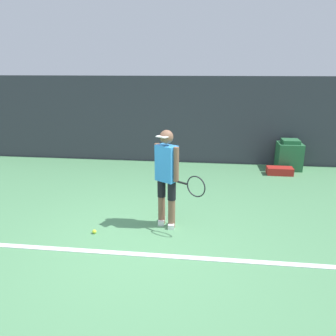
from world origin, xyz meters
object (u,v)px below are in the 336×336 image
Objects in this scene: tennis_ball at (94,232)px; equipment_bag at (280,171)px; covered_chair at (289,155)px; tennis_player at (167,174)px.

equipment_bag is (3.63, 3.54, 0.06)m from tennis_ball.
tennis_ball is at bearing -135.68° from equipment_bag.
covered_chair is 0.67m from equipment_bag.
covered_chair reaches higher than tennis_ball.
tennis_player is 24.29× the size of tennis_ball.
tennis_player is 4.06m from equipment_bag.
equipment_bag reaches higher than tennis_ball.
tennis_player is 4.61m from covered_chair.
tennis_player is at bearing -128.59° from equipment_bag.
tennis_ball is 5.07m from equipment_bag.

